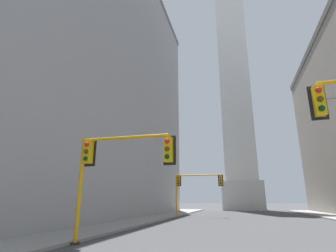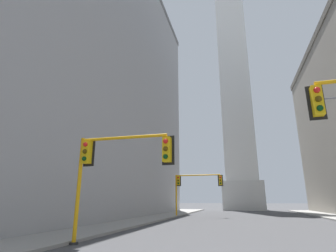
{
  "view_description": "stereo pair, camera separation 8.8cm",
  "coord_description": "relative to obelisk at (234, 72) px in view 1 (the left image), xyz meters",
  "views": [
    {
      "loc": [
        -0.6,
        -1.16,
        1.87
      ],
      "look_at": [
        -12.15,
        42.17,
        14.66
      ],
      "focal_mm": 28.0,
      "sensor_mm": 36.0,
      "label": 1
    },
    {
      "loc": [
        -0.51,
        -1.14,
        1.87
      ],
      "look_at": [
        -12.15,
        42.17,
        14.66
      ],
      "focal_mm": 28.0,
      "sensor_mm": 36.0,
      "label": 2
    }
  ],
  "objects": [
    {
      "name": "obelisk",
      "position": [
        0.0,
        0.0,
        0.0
      ],
      "size": [
        8.1,
        8.1,
        65.13
      ],
      "color": "silver",
      "rests_on": "ground_plane"
    },
    {
      "name": "traffic_light_near_left",
      "position": [
        -6.18,
        -47.07,
        -27.53
      ],
      "size": [
        4.77,
        0.51,
        4.81
      ],
      "color": "orange",
      "rests_on": "ground_plane"
    },
    {
      "name": "building_left",
      "position": [
        -21.0,
        -31.35,
        -13.59
      ],
      "size": [
        19.47,
        44.41,
        35.16
      ],
      "color": "#9E9EA0",
      "rests_on": "ground_plane"
    },
    {
      "name": "sidewalk_left",
      "position": [
        -10.42,
        -36.44,
        -31.1
      ],
      "size": [
        5.0,
        68.32,
        0.15
      ],
      "primitive_type": "cube",
      "color": "gray",
      "rests_on": "ground_plane"
    },
    {
      "name": "traffic_light_mid_left",
      "position": [
        -6.07,
        -25.95,
        -27.39
      ],
      "size": [
        5.87,
        0.52,
        4.95
      ],
      "color": "orange",
      "rests_on": "ground_plane"
    }
  ]
}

